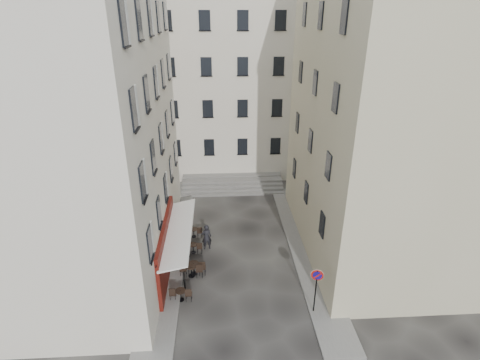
{
  "coord_description": "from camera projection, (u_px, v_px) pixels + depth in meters",
  "views": [
    {
      "loc": [
        -1.11,
        -17.91,
        14.85
      ],
      "look_at": [
        0.19,
        4.0,
        4.76
      ],
      "focal_mm": 28.0,
      "sensor_mm": 36.0,
      "label": 1
    }
  ],
  "objects": [
    {
      "name": "ground",
      "position": [
        241.0,
        280.0,
        22.51
      ],
      "size": [
        90.0,
        90.0,
        0.0
      ],
      "primitive_type": "plane",
      "color": "black",
      "rests_on": "ground"
    },
    {
      "name": "sidewalk_left",
      "position": [
        172.0,
        243.0,
        25.87
      ],
      "size": [
        2.0,
        22.0,
        0.12
      ],
      "primitive_type": "cube",
      "color": "slate",
      "rests_on": "ground"
    },
    {
      "name": "sidewalk_right",
      "position": [
        304.0,
        247.0,
        25.44
      ],
      "size": [
        2.0,
        18.0,
        0.12
      ],
      "primitive_type": "cube",
      "color": "slate",
      "rests_on": "ground"
    },
    {
      "name": "building_left",
      "position": [
        45.0,
        100.0,
        20.36
      ],
      "size": [
        12.2,
        16.2,
        20.6
      ],
      "color": "beige",
      "rests_on": "ground"
    },
    {
      "name": "building_right",
      "position": [
        412.0,
        110.0,
        22.36
      ],
      "size": [
        12.2,
        14.2,
        18.6
      ],
      "color": "#B8AE88",
      "rests_on": "ground"
    },
    {
      "name": "building_back",
      "position": [
        218.0,
        72.0,
        35.8
      ],
      "size": [
        18.2,
        10.2,
        18.6
      ],
      "color": "beige",
      "rests_on": "ground"
    },
    {
      "name": "cafe_storefront",
      "position": [
        168.0,
        246.0,
        22.4
      ],
      "size": [
        1.74,
        7.3,
        3.5
      ],
      "color": "#49100A",
      "rests_on": "ground"
    },
    {
      "name": "stone_steps",
      "position": [
        232.0,
        184.0,
        33.75
      ],
      "size": [
        9.0,
        3.15,
        0.8
      ],
      "color": "#615F5C",
      "rests_on": "ground"
    },
    {
      "name": "bollard_near",
      "position": [
        185.0,
        286.0,
        21.21
      ],
      "size": [
        0.12,
        0.12,
        0.98
      ],
      "color": "black",
      "rests_on": "ground"
    },
    {
      "name": "bollard_mid",
      "position": [
        189.0,
        250.0,
        24.38
      ],
      "size": [
        0.12,
        0.12,
        0.98
      ],
      "color": "black",
      "rests_on": "ground"
    },
    {
      "name": "bollard_far",
      "position": [
        192.0,
        222.0,
        27.55
      ],
      "size": [
        0.12,
        0.12,
        0.98
      ],
      "color": "black",
      "rests_on": "ground"
    },
    {
      "name": "no_parking_sign",
      "position": [
        316.0,
        283.0,
        19.23
      ],
      "size": [
        0.63,
        0.21,
        2.82
      ],
      "rotation": [
        0.0,
        0.0,
        -0.27
      ],
      "color": "black",
      "rests_on": "ground"
    },
    {
      "name": "bistro_table_a",
      "position": [
        181.0,
        294.0,
        20.73
      ],
      "size": [
        1.25,
        0.59,
        0.88
      ],
      "color": "black",
      "rests_on": "ground"
    },
    {
      "name": "bistro_table_b",
      "position": [
        191.0,
        270.0,
        22.57
      ],
      "size": [
        1.39,
        0.65,
        0.98
      ],
      "color": "black",
      "rests_on": "ground"
    },
    {
      "name": "bistro_table_c",
      "position": [
        194.0,
        267.0,
        22.77
      ],
      "size": [
        1.43,
        0.67,
        1.01
      ],
      "color": "black",
      "rests_on": "ground"
    },
    {
      "name": "bistro_table_d",
      "position": [
        193.0,
        247.0,
        24.8
      ],
      "size": [
        1.2,
        0.56,
        0.85
      ],
      "color": "black",
      "rests_on": "ground"
    },
    {
      "name": "bistro_table_e",
      "position": [
        194.0,
        232.0,
        26.53
      ],
      "size": [
        1.22,
        0.57,
        0.85
      ],
      "color": "black",
      "rests_on": "ground"
    },
    {
      "name": "pedestrian",
      "position": [
        207.0,
        237.0,
        25.02
      ],
      "size": [
        0.76,
        0.59,
        1.86
      ],
      "primitive_type": "imported",
      "rotation": [
        0.0,
        0.0,
        3.38
      ],
      "color": "black",
      "rests_on": "ground"
    }
  ]
}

